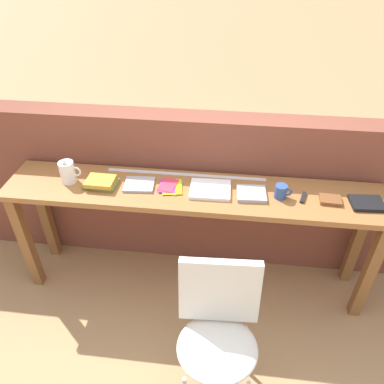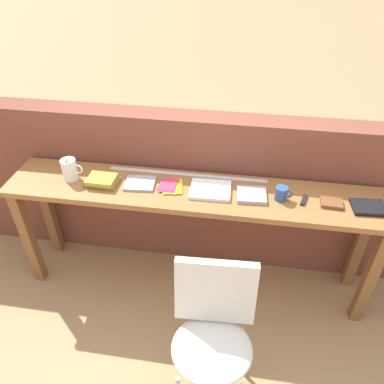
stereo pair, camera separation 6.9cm
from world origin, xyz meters
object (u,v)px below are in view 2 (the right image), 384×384
(pitcher_white, at_px, (70,169))
(book_open_centre, at_px, (210,190))
(mug, at_px, (282,193))
(magazine_cycling, at_px, (140,183))
(book_repair_rightmost, at_px, (369,207))
(multitool_folded, at_px, (304,200))
(book_stack_leftmost, at_px, (102,181))
(chair_white_moulded, at_px, (213,329))
(leather_journal_brown, at_px, (331,203))
(pamphlet_pile_colourful, at_px, (171,186))

(pitcher_white, relative_size, book_open_centre, 0.71)
(mug, bearing_deg, magazine_cycling, 178.83)
(magazine_cycling, xyz_separation_m, book_repair_rightmost, (1.44, -0.04, 0.00))
(mug, distance_m, multitool_folded, 0.15)
(book_open_centre, bearing_deg, book_stack_leftmost, -179.10)
(pitcher_white, height_order, book_repair_rightmost, pitcher_white)
(magazine_cycling, relative_size, book_open_centre, 0.75)
(mug, xyz_separation_m, multitool_folded, (0.14, 0.00, -0.04))
(magazine_cycling, bearing_deg, mug, -5.55)
(book_stack_leftmost, xyz_separation_m, book_open_centre, (0.72, 0.03, -0.01))
(pitcher_white, relative_size, mug, 1.67)
(chair_white_moulded, xyz_separation_m, book_repair_rightmost, (0.86, 0.73, 0.37))
(chair_white_moulded, relative_size, pitcher_white, 4.85)
(book_stack_leftmost, distance_m, book_repair_rightmost, 1.69)
(mug, distance_m, book_repair_rightmost, 0.53)
(leather_journal_brown, bearing_deg, book_repair_rightmost, 0.92)
(book_open_centre, height_order, multitool_folded, book_open_centre)
(pamphlet_pile_colourful, distance_m, mug, 0.71)
(pamphlet_pile_colourful, height_order, multitool_folded, multitool_folded)
(pitcher_white, xyz_separation_m, leather_journal_brown, (1.70, -0.02, -0.07))
(multitool_folded, height_order, leather_journal_brown, leather_journal_brown)
(pamphlet_pile_colourful, bearing_deg, multitool_folded, -1.35)
(pamphlet_pile_colourful, height_order, book_repair_rightmost, book_repair_rightmost)
(chair_white_moulded, distance_m, book_repair_rightmost, 1.18)
(mug, bearing_deg, book_stack_leftmost, -179.35)
(chair_white_moulded, distance_m, pamphlet_pile_colourful, 0.93)
(chair_white_moulded, xyz_separation_m, mug, (0.33, 0.75, 0.40))
(magazine_cycling, height_order, book_open_centre, book_open_centre)
(chair_white_moulded, bearing_deg, multitool_folded, 57.63)
(pamphlet_pile_colourful, bearing_deg, chair_white_moulded, -63.98)
(chair_white_moulded, relative_size, leather_journal_brown, 6.86)
(chair_white_moulded, height_order, book_open_centre, book_open_centre)
(pamphlet_pile_colourful, height_order, mug, mug)
(book_open_centre, xyz_separation_m, book_repair_rightmost, (0.97, -0.03, 0.00))
(chair_white_moulded, bearing_deg, mug, 65.92)
(book_stack_leftmost, height_order, multitool_folded, book_stack_leftmost)
(pitcher_white, height_order, magazine_cycling, pitcher_white)
(pitcher_white, bearing_deg, leather_journal_brown, -0.58)
(magazine_cycling, bearing_deg, pitcher_white, 176.71)
(chair_white_moulded, height_order, mug, mug)
(leather_journal_brown, distance_m, book_repair_rightmost, 0.22)
(chair_white_moulded, relative_size, book_stack_leftmost, 4.00)
(book_stack_leftmost, height_order, leather_journal_brown, book_stack_leftmost)
(book_open_centre, bearing_deg, pitcher_white, 178.97)
(book_stack_leftmost, relative_size, mug, 2.03)
(book_open_centre, xyz_separation_m, multitool_folded, (0.59, -0.01, -0.00))
(chair_white_moulded, height_order, pitcher_white, pitcher_white)
(magazine_cycling, bearing_deg, book_stack_leftmost, -177.04)
(magazine_cycling, relative_size, pamphlet_pile_colourful, 1.03)
(book_stack_leftmost, bearing_deg, book_repair_rightmost, -0.12)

